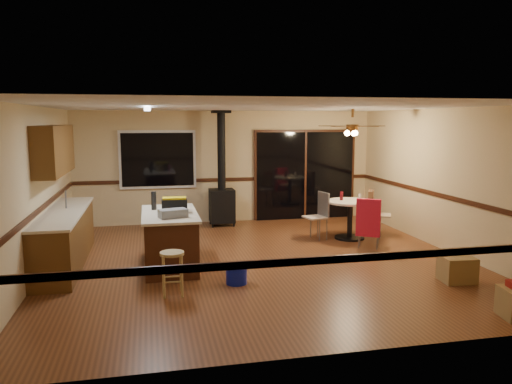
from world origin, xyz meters
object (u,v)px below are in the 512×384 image
object	(u,v)px
wood_stove	(222,194)
toolbox_grey	(173,213)
toolbox_black	(175,206)
box_corner_b	(457,269)
dining_table	(350,213)
box_under_window	(166,221)
chair_left	(320,210)
kitchen_island	(170,240)
bar_stool	(172,273)
chair_near	(368,218)
chair_right	(372,208)
blue_bucket	(236,275)

from	to	relation	value
wood_stove	toolbox_grey	bearing A→B (deg)	-109.97
toolbox_black	box_corner_b	world-z (taller)	toolbox_black
dining_table	box_under_window	bearing A→B (deg)	156.19
dining_table	chair_left	distance (m)	0.61
wood_stove	dining_table	bearing A→B (deg)	-38.19
kitchen_island	bar_stool	xyz separation A→B (m)	(-0.03, -1.37, -0.15)
kitchen_island	toolbox_grey	world-z (taller)	toolbox_grey
wood_stove	chair_near	bearing A→B (deg)	-49.01
toolbox_grey	chair_right	world-z (taller)	toolbox_grey
toolbox_black	box_under_window	xyz separation A→B (m)	(-0.05, 2.83, -0.80)
toolbox_black	box_under_window	distance (m)	2.94
bar_stool	wood_stove	bearing A→B (deg)	73.22
blue_bucket	chair_left	world-z (taller)	chair_left
blue_bucket	chair_left	xyz separation A→B (m)	(2.13, 2.42, 0.46)
bar_stool	box_under_window	xyz separation A→B (m)	(0.06, 4.17, -0.10)
chair_right	blue_bucket	bearing A→B (deg)	-143.40
kitchen_island	dining_table	distance (m)	3.83
dining_table	chair_near	xyz separation A→B (m)	(0.00, -0.86, 0.06)
wood_stove	chair_near	xyz separation A→B (m)	(2.34, -2.70, -0.13)
bar_stool	dining_table	world-z (taller)	dining_table
chair_right	wood_stove	bearing A→B (deg)	149.30
kitchen_island	toolbox_grey	bearing A→B (deg)	-84.99
kitchen_island	chair_right	distance (m)	4.39
chair_near	box_corner_b	xyz separation A→B (m)	(0.49, -2.03, -0.41)
wood_stove	kitchen_island	bearing A→B (deg)	-113.09
kitchen_island	bar_stool	world-z (taller)	kitchen_island
toolbox_grey	blue_bucket	xyz separation A→B (m)	(0.87, -0.66, -0.84)
kitchen_island	blue_bucket	bearing A→B (deg)	-50.07
wood_stove	blue_bucket	world-z (taller)	wood_stove
chair_right	toolbox_black	bearing A→B (deg)	-161.48
dining_table	box_under_window	distance (m)	3.96
toolbox_grey	bar_stool	size ratio (longest dim) A/B	0.69
wood_stove	toolbox_grey	size ratio (longest dim) A/B	6.03
chair_near	toolbox_grey	bearing A→B (deg)	-167.80
kitchen_island	box_under_window	world-z (taller)	kitchen_island
chair_near	box_under_window	xyz separation A→B (m)	(-3.61, 2.45, -0.39)
chair_left	chair_right	size ratio (longest dim) A/B	0.74
chair_left	blue_bucket	bearing A→B (deg)	-131.44
toolbox_grey	toolbox_black	size ratio (longest dim) A/B	1.04
chair_right	chair_left	bearing A→B (deg)	-179.52
wood_stove	chair_right	distance (m)	3.35
toolbox_black	chair_left	distance (m)	3.28
chair_left	box_under_window	size ratio (longest dim) A/B	0.99
chair_right	dining_table	bearing A→B (deg)	-166.11
wood_stove	toolbox_black	bearing A→B (deg)	-111.58
bar_stool	box_under_window	world-z (taller)	bar_stool
box_corner_b	toolbox_grey	bearing A→B (deg)	162.99
kitchen_island	wood_stove	world-z (taller)	wood_stove
blue_bucket	dining_table	world-z (taller)	dining_table
dining_table	chair_near	world-z (taller)	chair_near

